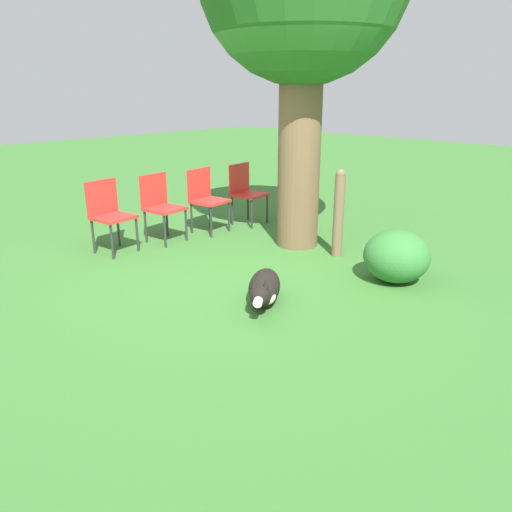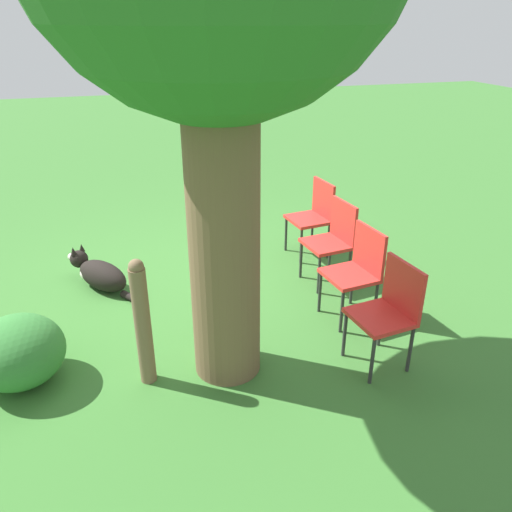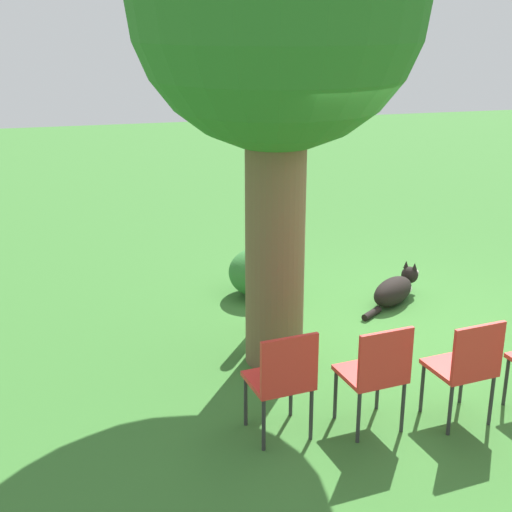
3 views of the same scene
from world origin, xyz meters
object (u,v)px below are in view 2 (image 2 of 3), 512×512
at_px(dog, 99,274).
at_px(red_chair_1, 333,237).
at_px(red_chair_2, 357,267).
at_px(red_chair_3, 389,307).
at_px(red_chair_0, 314,213).
at_px(fence_post, 143,322).

relative_size(dog, red_chair_1, 1.08).
height_order(red_chair_2, red_chair_3, same).
height_order(red_chair_0, red_chair_2, same).
bearing_deg(red_chair_0, fence_post, 33.13).
relative_size(fence_post, red_chair_1, 1.19).
bearing_deg(red_chair_2, red_chair_3, 76.29).
xyz_separation_m(fence_post, red_chair_3, (-1.87, 0.30, -0.02)).
bearing_deg(red_chair_2, red_chair_0, -103.71).
height_order(fence_post, red_chair_3, fence_post).
distance_m(dog, red_chair_1, 2.46).
distance_m(fence_post, red_chair_2, 1.99).
relative_size(red_chair_2, red_chair_3, 1.00).
bearing_deg(red_chair_0, red_chair_3, 76.29).
xyz_separation_m(red_chair_0, red_chair_2, (0.16, 1.40, 0.00)).
xyz_separation_m(dog, red_chair_1, (-2.37, 0.55, 0.36)).
distance_m(fence_post, red_chair_3, 1.90).
height_order(red_chair_0, red_chair_1, same).
distance_m(fence_post, red_chair_0, 2.77).
xyz_separation_m(dog, red_chair_0, (-2.45, -0.15, 0.36)).
bearing_deg(dog, red_chair_0, -123.25).
distance_m(dog, fence_post, 1.73).
xyz_separation_m(red_chair_2, red_chair_3, (0.08, 0.70, 0.00)).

